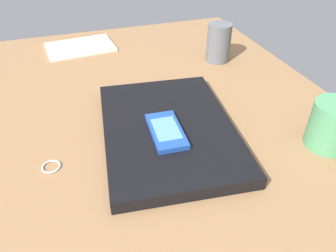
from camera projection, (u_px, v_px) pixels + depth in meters
desk_surface at (170, 131)px, 67.01cm from camera, size 120.00×80.00×3.00cm
laptop_closed at (168, 129)px, 62.88cm from camera, size 37.66×28.42×2.45cm
cell_phone_on_laptop at (166, 131)px, 59.52cm from camera, size 11.67×6.33×1.15cm
pen_cup at (219, 43)px, 88.22cm from camera, size 6.55×6.55×10.37cm
coffee_mug at (334, 126)px, 58.37cm from camera, size 11.76×8.47×8.81cm
key_ring at (51, 167)px, 55.88cm from camera, size 3.33×3.33×0.36cm
notepad at (80, 47)px, 97.92cm from camera, size 15.28×20.81×0.80cm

